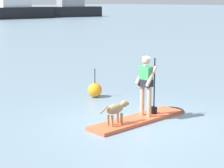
{
  "coord_description": "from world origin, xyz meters",
  "views": [
    {
      "loc": [
        -8.0,
        -7.3,
        3.28
      ],
      "look_at": [
        0.0,
        1.0,
        0.9
      ],
      "focal_mm": 66.18,
      "sensor_mm": 36.0,
      "label": 1
    }
  ],
  "objects_px": {
    "person_paddler": "(146,81)",
    "moored_boat_starboard": "(73,8)",
    "dog": "(116,109)",
    "moored_boat_outer": "(17,9)",
    "marker_buoy": "(95,90)",
    "paddleboard": "(143,118)"
  },
  "relations": [
    {
      "from": "person_paddler",
      "to": "marker_buoy",
      "type": "relative_size",
      "value": 1.7
    },
    {
      "from": "moored_boat_starboard",
      "to": "paddleboard",
      "type": "bearing_deg",
      "value": -127.08
    },
    {
      "from": "dog",
      "to": "moored_boat_outer",
      "type": "distance_m",
      "value": 63.59
    },
    {
      "from": "person_paddler",
      "to": "dog",
      "type": "xyz_separation_m",
      "value": [
        -1.14,
        0.01,
        -0.58
      ]
    },
    {
      "from": "paddleboard",
      "to": "person_paddler",
      "type": "height_order",
      "value": "person_paddler"
    },
    {
      "from": "person_paddler",
      "to": "moored_boat_starboard",
      "type": "distance_m",
      "value": 68.72
    },
    {
      "from": "moored_boat_starboard",
      "to": "marker_buoy",
      "type": "distance_m",
      "value": 65.92
    },
    {
      "from": "dog",
      "to": "moored_boat_starboard",
      "type": "height_order",
      "value": "moored_boat_starboard"
    },
    {
      "from": "paddleboard",
      "to": "marker_buoy",
      "type": "bearing_deg",
      "value": 73.85
    },
    {
      "from": "person_paddler",
      "to": "moored_boat_starboard",
      "type": "relative_size",
      "value": 0.16
    },
    {
      "from": "paddleboard",
      "to": "moored_boat_starboard",
      "type": "relative_size",
      "value": 0.31
    },
    {
      "from": "dog",
      "to": "moored_boat_starboard",
      "type": "distance_m",
      "value": 69.4
    },
    {
      "from": "dog",
      "to": "moored_boat_starboard",
      "type": "relative_size",
      "value": 0.1
    },
    {
      "from": "moored_boat_starboard",
      "to": "marker_buoy",
      "type": "bearing_deg",
      "value": -128.04
    },
    {
      "from": "marker_buoy",
      "to": "person_paddler",
      "type": "bearing_deg",
      "value": -104.16
    },
    {
      "from": "moored_boat_starboard",
      "to": "marker_buoy",
      "type": "relative_size",
      "value": 10.93
    },
    {
      "from": "paddleboard",
      "to": "marker_buoy",
      "type": "xyz_separation_m",
      "value": [
        0.86,
        2.96,
        0.19
      ]
    },
    {
      "from": "marker_buoy",
      "to": "moored_boat_starboard",
      "type": "bearing_deg",
      "value": 51.96
    },
    {
      "from": "moored_boat_starboard",
      "to": "marker_buoy",
      "type": "xyz_separation_m",
      "value": [
        -40.61,
        -51.91,
        -1.32
      ]
    },
    {
      "from": "paddleboard",
      "to": "moored_boat_outer",
      "type": "bearing_deg",
      "value": 61.72
    },
    {
      "from": "paddleboard",
      "to": "moored_boat_outer",
      "type": "xyz_separation_m",
      "value": [
        29.89,
        55.57,
        1.61
      ]
    },
    {
      "from": "moored_boat_starboard",
      "to": "moored_boat_outer",
      "type": "bearing_deg",
      "value": 176.55
    }
  ]
}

